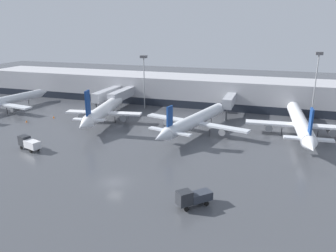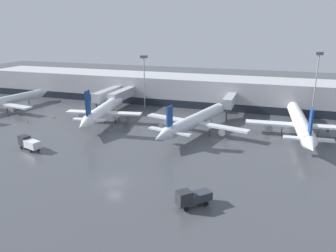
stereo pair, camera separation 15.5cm
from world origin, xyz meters
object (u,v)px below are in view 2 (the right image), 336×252
at_px(traffic_cone_0, 27,121).
at_px(traffic_cone_1, 54,117).
at_px(parked_jet_3, 300,123).
at_px(parked_jet_2, 195,120).
at_px(service_truck_1, 192,197).
at_px(parked_jet_1, 0,102).
at_px(parked_jet_0, 104,111).
at_px(service_truck_0, 29,143).
at_px(apron_light_mast_0, 318,67).
at_px(apron_light_mast_2, 144,66).

xyz_separation_m(traffic_cone_0, traffic_cone_1, (4.42, 5.96, 0.05)).
height_order(parked_jet_3, traffic_cone_0, parked_jet_3).
bearing_deg(parked_jet_2, service_truck_1, -152.55).
bearing_deg(parked_jet_2, traffic_cone_0, 111.33).
distance_m(parked_jet_1, service_truck_1, 78.47).
distance_m(parked_jet_0, service_truck_0, 24.01).
bearing_deg(traffic_cone_0, parked_jet_3, 8.98).
distance_m(service_truck_1, apron_light_mast_0, 60.05).
relative_size(parked_jet_0, apron_light_mast_0, 1.75).
bearing_deg(traffic_cone_1, parked_jet_0, 2.16).
distance_m(parked_jet_2, apron_light_mast_2, 30.42).
bearing_deg(service_truck_1, parked_jet_1, -72.29).
relative_size(parked_jet_1, service_truck_1, 7.32).
bearing_deg(parked_jet_0, parked_jet_3, -94.68).
xyz_separation_m(parked_jet_3, traffic_cone_0, (-70.34, -11.12, -2.93)).
distance_m(service_truck_0, apron_light_mast_0, 74.40).
distance_m(parked_jet_1, apron_light_mast_2, 45.67).
distance_m(parked_jet_3, service_truck_1, 42.68).
relative_size(parked_jet_3, traffic_cone_1, 57.54).
bearing_deg(service_truck_0, traffic_cone_1, -46.52).
bearing_deg(traffic_cone_1, service_truck_0, -64.39).
xyz_separation_m(parked_jet_3, traffic_cone_1, (-65.92, -5.16, -2.87)).
relative_size(parked_jet_2, apron_light_mast_0, 1.84).
relative_size(parked_jet_3, service_truck_0, 6.37).
bearing_deg(traffic_cone_1, parked_jet_1, 176.36).
bearing_deg(service_truck_0, parked_jet_3, -135.13).
bearing_deg(parked_jet_1, service_truck_0, -118.51).
distance_m(parked_jet_0, parked_jet_2, 25.74).
xyz_separation_m(parked_jet_1, parked_jet_2, (62.00, -1.55, 0.20)).
relative_size(parked_jet_1, parked_jet_2, 1.08).
height_order(parked_jet_2, traffic_cone_1, parked_jet_2).
distance_m(parked_jet_0, service_truck_1, 48.47).
distance_m(parked_jet_0, traffic_cone_1, 16.13).
bearing_deg(apron_light_mast_2, parked_jet_0, -103.77).
distance_m(service_truck_1, apron_light_mast_2, 61.83).
relative_size(parked_jet_0, parked_jet_2, 0.95).
distance_m(parked_jet_2, traffic_cone_1, 41.67).
xyz_separation_m(parked_jet_0, apron_light_mast_2, (4.51, 18.41, 10.02)).
height_order(parked_jet_2, apron_light_mast_2, apron_light_mast_2).
distance_m(service_truck_0, traffic_cone_0, 22.87).
bearing_deg(apron_light_mast_0, traffic_cone_1, -163.44).
relative_size(parked_jet_2, service_truck_1, 6.76).
height_order(parked_jet_0, service_truck_1, parked_jet_0).
xyz_separation_m(parked_jet_1, parked_jet_3, (86.35, 3.86, 0.31)).
relative_size(traffic_cone_0, traffic_cone_1, 0.84).
bearing_deg(service_truck_0, apron_light_mast_0, -125.59).
height_order(parked_jet_3, traffic_cone_1, parked_jet_3).
xyz_separation_m(service_truck_0, traffic_cone_0, (-15.37, 16.89, -1.28)).
relative_size(apron_light_mast_0, apron_light_mast_2, 1.12).
xyz_separation_m(parked_jet_1, apron_light_mast_0, (90.21, 19.45, 11.83)).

